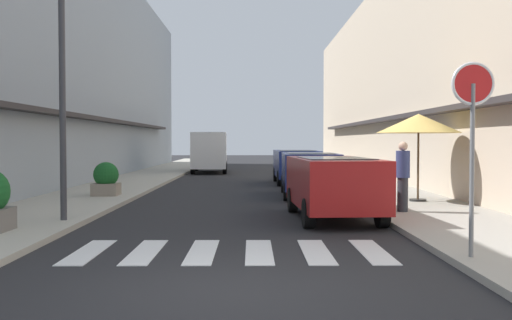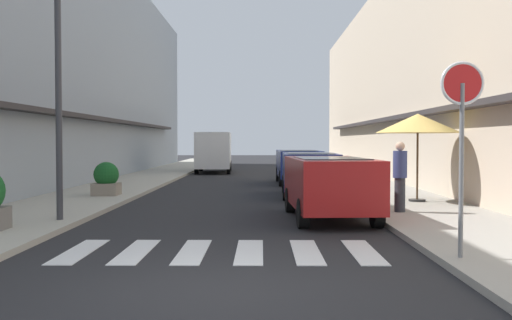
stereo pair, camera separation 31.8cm
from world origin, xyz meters
The scene contains 15 objects.
ground_plane centered at (0.00, 18.69, 0.00)m, with size 102.79×102.79×0.00m, color #232326.
sidewalk_left centered at (-4.88, 18.69, 0.06)m, with size 3.10×65.41×0.12m, color #ADA899.
sidewalk_right centered at (4.88, 18.69, 0.06)m, with size 3.10×65.41×0.12m, color #9E998E.
building_row_left centered at (-8.93, 20.02, 5.45)m, with size 5.50×44.05×10.91m.
building_row_right centered at (8.93, 20.02, 4.75)m, with size 5.50×44.05×9.50m.
crosswalk centered at (0.00, 2.60, 0.01)m, with size 5.20×2.20×0.01m.
parked_car_near centered at (2.28, 6.63, 0.92)m, with size 1.97×4.35×1.47m.
parked_car_mid centered at (2.28, 12.29, 0.92)m, with size 1.90×4.23×1.47m.
parked_car_far centered at (2.28, 18.14, 0.92)m, with size 1.86×4.42×1.47m.
delivery_van centered at (-2.13, 27.27, 1.41)m, with size 2.16×5.47×2.37m.
round_street_sign centered at (3.64, 1.58, 2.35)m, with size 0.65×0.07×2.91m.
street_lamp centered at (-3.60, 5.69, 3.51)m, with size 1.19×0.28×5.57m.
cafe_umbrella centered at (5.17, 9.66, 2.35)m, with size 2.40×2.40×2.52m.
planter_midblock centered at (-4.32, 11.52, 0.63)m, with size 0.80×0.80×1.07m.
pedestrian_walking_near centered at (4.07, 7.17, 1.03)m, with size 0.34×0.34×1.72m.
Camera 1 is at (0.35, -7.02, 1.85)m, focal length 40.67 mm.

